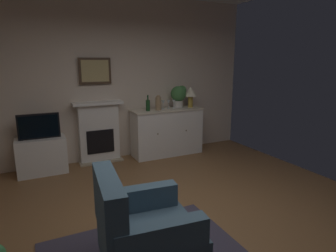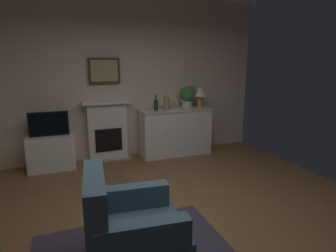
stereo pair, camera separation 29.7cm
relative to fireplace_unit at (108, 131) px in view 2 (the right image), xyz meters
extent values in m
cube|color=brown|center=(0.42, -2.57, -0.60)|extent=(5.23, 5.46, 0.10)
cube|color=beige|center=(0.42, 0.13, 0.93)|extent=(5.23, 0.06, 2.95)
cube|color=white|center=(0.00, 0.01, -0.02)|extent=(0.70, 0.18, 1.05)
cube|color=tan|center=(0.00, -0.09, -0.53)|extent=(0.77, 0.20, 0.03)
cube|color=black|center=(0.00, -0.09, -0.16)|extent=(0.48, 0.02, 0.42)
cube|color=white|center=(0.00, -0.02, 0.53)|extent=(0.87, 0.27, 0.05)
cube|color=#473323|center=(0.00, 0.05, 1.08)|extent=(0.55, 0.03, 0.45)
cube|color=tan|center=(0.00, 0.03, 1.08)|extent=(0.47, 0.01, 0.37)
cube|color=white|center=(1.27, -0.18, -0.11)|extent=(1.35, 0.45, 0.87)
cube|color=beige|center=(1.27, -0.18, 0.34)|extent=(1.38, 0.48, 0.03)
sphere|color=brown|center=(0.98, -0.41, -0.05)|extent=(0.02, 0.02, 0.02)
sphere|color=brown|center=(1.57, -0.41, -0.05)|extent=(0.02, 0.02, 0.02)
cylinder|color=#B79338|center=(1.79, -0.18, 0.46)|extent=(0.10, 0.10, 0.22)
cone|color=#EFE5C6|center=(1.79, -0.18, 0.66)|extent=(0.26, 0.26, 0.18)
cylinder|color=#193F1E|center=(0.87, -0.21, 0.45)|extent=(0.08, 0.08, 0.20)
cylinder|color=#193F1E|center=(0.87, -0.21, 0.60)|extent=(0.03, 0.03, 0.09)
cylinder|color=silver|center=(1.21, -0.15, 0.36)|extent=(0.06, 0.06, 0.00)
cylinder|color=silver|center=(1.21, -0.15, 0.40)|extent=(0.01, 0.01, 0.09)
cone|color=silver|center=(1.21, -0.15, 0.48)|extent=(0.07, 0.07, 0.07)
cylinder|color=silver|center=(1.32, -0.15, 0.36)|extent=(0.06, 0.06, 0.00)
cylinder|color=silver|center=(1.32, -0.15, 0.40)|extent=(0.01, 0.01, 0.09)
cone|color=silver|center=(1.32, -0.15, 0.48)|extent=(0.07, 0.07, 0.07)
cylinder|color=silver|center=(1.43, -0.16, 0.36)|extent=(0.06, 0.06, 0.00)
cylinder|color=silver|center=(1.43, -0.16, 0.40)|extent=(0.01, 0.01, 0.09)
cone|color=silver|center=(1.43, -0.16, 0.48)|extent=(0.07, 0.07, 0.07)
cylinder|color=#9E7F5B|center=(1.07, -0.23, 0.47)|extent=(0.11, 0.11, 0.24)
sphere|color=#9E7F5B|center=(1.07, -0.23, 0.59)|extent=(0.08, 0.08, 0.08)
cube|color=white|center=(-0.97, -0.16, -0.25)|extent=(0.75, 0.42, 0.59)
cube|color=black|center=(-0.97, -0.18, 0.24)|extent=(0.62, 0.06, 0.40)
cube|color=black|center=(-0.97, -0.22, 0.24)|extent=(0.57, 0.01, 0.35)
cylinder|color=beige|center=(1.54, -0.13, 0.42)|extent=(0.18, 0.18, 0.14)
sphere|color=#3D753D|center=(1.54, -0.13, 0.62)|extent=(0.30, 0.30, 0.30)
sphere|color=#3D753D|center=(1.60, -0.16, 0.69)|extent=(0.18, 0.18, 0.18)
cube|color=#3F596B|center=(-0.24, -2.99, -0.29)|extent=(0.87, 0.83, 0.32)
cube|color=#3F596B|center=(-0.57, -2.96, 0.12)|extent=(0.23, 0.77, 0.50)
cube|color=#3F596B|center=(-0.27, -3.31, -0.02)|extent=(0.73, 0.21, 0.22)
cube|color=#3F596B|center=(-0.21, -2.67, -0.02)|extent=(0.73, 0.21, 0.22)
cylinder|color=#473323|center=(0.13, -2.70, -0.50)|extent=(0.05, 0.05, 0.10)
cylinder|color=#473323|center=(-0.55, -2.64, -0.50)|extent=(0.05, 0.05, 0.10)
camera|label=1|loc=(-1.04, -4.99, 1.24)|focal=30.28mm
camera|label=2|loc=(-0.76, -5.11, 1.24)|focal=30.28mm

